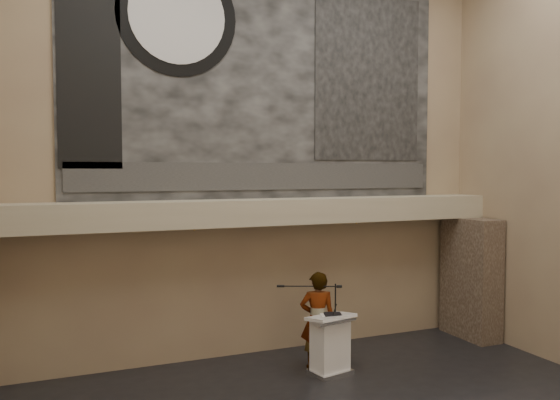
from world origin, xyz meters
name	(u,v)px	position (x,y,z in m)	size (l,w,h in m)	color
wall_back	(265,147)	(0.00, 4.00, 4.25)	(10.00, 0.02, 8.50)	#886E56
soffit	(272,212)	(0.00, 3.60, 2.95)	(10.00, 0.80, 0.50)	tan
sprinkler_left	(194,229)	(-1.60, 3.55, 2.67)	(0.04, 0.04, 0.06)	#B2893D
sprinkler_right	(356,222)	(1.90, 3.55, 2.67)	(0.04, 0.04, 0.06)	#B2893D
banner	(266,76)	(0.00, 3.97, 5.70)	(8.00, 0.05, 5.00)	black
banner_text_strip	(266,176)	(0.00, 3.93, 3.65)	(7.76, 0.02, 0.55)	#2C2C2C
banner_clock_rim	(177,15)	(-1.80, 3.93, 6.70)	(2.30, 2.30, 0.02)	black
banner_clock_face	(178,15)	(-1.80, 3.91, 6.70)	(1.84, 1.84, 0.02)	silver
banner_building_print	(368,78)	(2.40, 3.93, 5.80)	(2.60, 0.02, 3.60)	black
banner_brick_print	(89,79)	(-3.40, 3.93, 5.40)	(1.10, 0.02, 3.20)	black
stone_pier	(471,278)	(4.65, 3.15, 1.35)	(0.60, 1.40, 2.70)	#423428
lectern	(330,344)	(0.64, 2.33, 0.55)	(0.91, 0.73, 1.14)	silver
binder	(333,314)	(0.68, 2.30, 1.12)	(0.31, 0.25, 0.04)	black
papers	(327,315)	(0.58, 2.33, 1.10)	(0.21, 0.29, 0.01)	white
speaker_person	(318,320)	(0.57, 2.70, 0.93)	(0.68, 0.44, 1.85)	white
mic_stand	(333,357)	(0.79, 2.48, 0.24)	(1.26, 0.71, 1.65)	black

